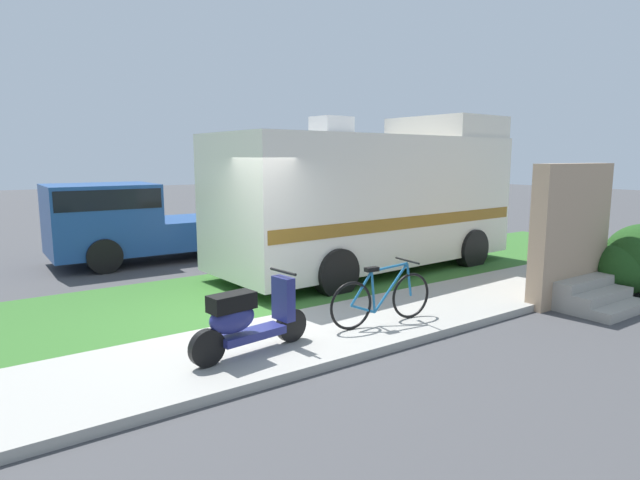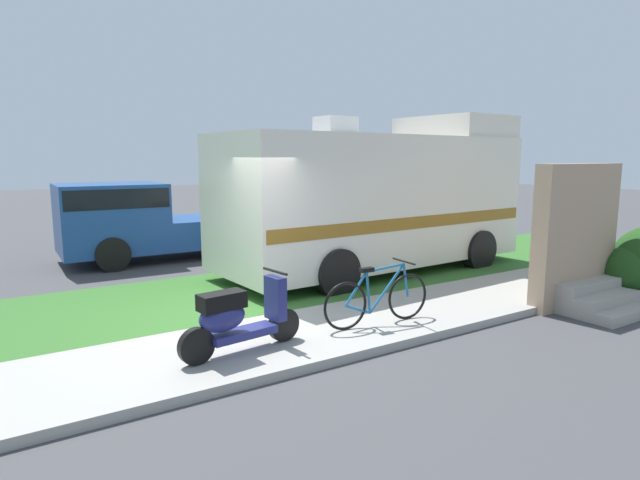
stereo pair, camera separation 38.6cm
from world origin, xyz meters
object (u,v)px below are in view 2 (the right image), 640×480
at_px(pickup_truck_near, 146,220).
at_px(bottle_green, 548,270).
at_px(motorhome_rv, 377,198).
at_px(bicycle, 378,298).
at_px(scooter, 238,317).

bearing_deg(pickup_truck_near, bottle_green, -47.68).
distance_m(motorhome_rv, bicycle, 4.23).
relative_size(pickup_truck_near, bottle_green, 17.97).
relative_size(scooter, pickup_truck_near, 0.32).
height_order(scooter, bottle_green, scooter).
bearing_deg(pickup_truck_near, motorhome_rv, -47.04).
relative_size(scooter, bicycle, 0.96).
bearing_deg(scooter, bottle_green, 4.05).
distance_m(motorhome_rv, bottle_green, 3.77).
distance_m(bicycle, pickup_truck_near, 7.45).
relative_size(scooter, bottle_green, 5.78).
bearing_deg(bottle_green, motorhome_rv, 131.29).
xyz_separation_m(motorhome_rv, bicycle, (-2.54, -3.18, -1.13)).
bearing_deg(bicycle, scooter, 178.68).
distance_m(motorhome_rv, scooter, 5.74).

